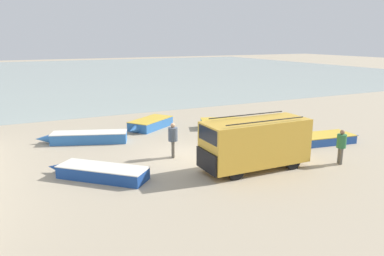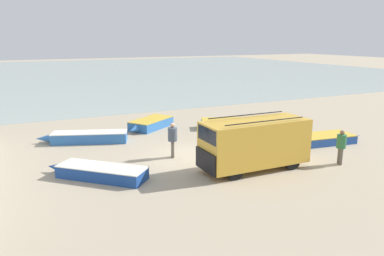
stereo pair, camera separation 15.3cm
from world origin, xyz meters
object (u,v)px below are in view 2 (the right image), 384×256
object	(u,v)px
parked_van	(254,143)
fishing_rowboat_3	(231,124)
fishing_rowboat_2	(99,172)
fisherman_1	(173,137)
fishing_rowboat_1	(150,124)
fisherman_0	(341,144)
fishing_rowboat_0	(320,139)
fishing_rowboat_4	(86,137)

from	to	relation	value
parked_van	fishing_rowboat_3	xyz separation A→B (m)	(3.34, 7.49, -0.96)
fishing_rowboat_2	fisherman_1	size ratio (longest dim) A/B	2.25
fishing_rowboat_1	fishing_rowboat_2	bearing A→B (deg)	21.23
fisherman_0	fisherman_1	distance (m)	8.22
fishing_rowboat_1	fishing_rowboat_3	world-z (taller)	same
fishing_rowboat_1	fishing_rowboat_3	bearing A→B (deg)	119.64
parked_van	fishing_rowboat_0	world-z (taller)	parked_van
fishing_rowboat_0	fisherman_1	size ratio (longest dim) A/B	2.86
fishing_rowboat_3	fishing_rowboat_4	distance (m)	9.55
fisherman_0	fishing_rowboat_2	bearing A→B (deg)	0.32
fishing_rowboat_4	fishing_rowboat_3	bearing A→B (deg)	-163.66
fishing_rowboat_3	fisherman_1	size ratio (longest dim) A/B	2.44
fishing_rowboat_1	fisherman_0	bearing A→B (deg)	82.09
parked_van	fisherman_1	size ratio (longest dim) A/B	2.83
fishing_rowboat_0	fisherman_0	distance (m)	3.82
fishing_rowboat_0	fishing_rowboat_4	xyz separation A→B (m)	(-12.23, 6.12, 0.06)
fishing_rowboat_3	fishing_rowboat_4	xyz separation A→B (m)	(-9.53, 0.59, -0.00)
fishing_rowboat_2	fishing_rowboat_3	size ratio (longest dim) A/B	0.92
parked_van	fishing_rowboat_1	size ratio (longest dim) A/B	1.34
fishing_rowboat_1	fishing_rowboat_2	size ratio (longest dim) A/B	0.94
fishing_rowboat_3	fishing_rowboat_2	bearing A→B (deg)	-129.41
parked_van	fisherman_1	distance (m)	4.24
fishing_rowboat_3	fishing_rowboat_4	bearing A→B (deg)	-161.68
fishing_rowboat_0	fishing_rowboat_4	world-z (taller)	fishing_rowboat_4
parked_van	fishing_rowboat_4	xyz separation A→B (m)	(-6.20, 8.09, -0.96)
fisherman_0	fisherman_1	world-z (taller)	fisherman_1
fishing_rowboat_3	fishing_rowboat_0	bearing A→B (deg)	-42.11
fisherman_1	fishing_rowboat_0	bearing A→B (deg)	-163.96
fishing_rowboat_1	parked_van	bearing A→B (deg)	63.95
fishing_rowboat_3	fishing_rowboat_4	size ratio (longest dim) A/B	0.85
fishing_rowboat_1	fishing_rowboat_4	bearing A→B (deg)	-14.93
parked_van	fishing_rowboat_0	bearing A→B (deg)	-161.40
fishing_rowboat_1	fisherman_1	distance (m)	6.69
fishing_rowboat_0	fishing_rowboat_3	xyz separation A→B (m)	(-2.70, 5.52, 0.06)
fishing_rowboat_4	fisherman_1	distance (m)	6.01
fishing_rowboat_2	fishing_rowboat_4	xyz separation A→B (m)	(0.58, 6.13, 0.03)
fishing_rowboat_3	fisherman_0	bearing A→B (deg)	-62.83
fishing_rowboat_1	fishing_rowboat_3	xyz separation A→B (m)	(4.96, -2.30, -0.00)
fishing_rowboat_4	fisherman_1	xyz separation A→B (m)	(3.48, -4.84, 0.77)
fishing_rowboat_0	fishing_rowboat_2	distance (m)	12.81
parked_van	fishing_rowboat_4	bearing A→B (deg)	-52.03
fishing_rowboat_1	fishing_rowboat_3	size ratio (longest dim) A/B	0.87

